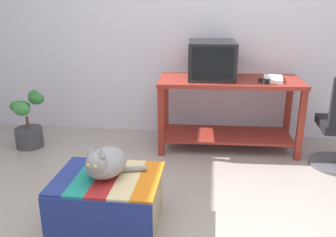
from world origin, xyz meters
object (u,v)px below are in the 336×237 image
Objects in this scene: keyboard at (209,80)px; cat at (105,163)px; tv_monitor at (212,60)px; book at (273,79)px; desk at (229,102)px; stapler at (264,81)px; potted_plant at (28,124)px; ottoman_with_blanket at (109,201)px.

cat is (-0.66, -1.36, -0.28)m from keyboard.
book is at bearing -9.19° from tv_monitor.
stapler is at bearing -25.77° from desk.
potted_plant is at bearing -175.91° from desk.
keyboard is 1.54m from cat.
cat is (-1.28, -1.48, -0.28)m from book.
keyboard is at bearing -97.14° from tv_monitor.
ottoman_with_blanket is 0.29m from cat.
desk reaches higher than potted_plant.
potted_plant is (-1.90, -0.29, -0.67)m from tv_monitor.
tv_monitor is 2.04m from potted_plant.
book is (0.61, -0.07, -0.16)m from tv_monitor.
cat is at bearing -116.10° from tv_monitor.
tv_monitor reaches higher than book.
desk is 13.23× the size of stapler.
tv_monitor is 0.25m from keyboard.
stapler reaches higher than potted_plant.
stapler is (0.52, 0.01, 0.01)m from keyboard.
stapler is at bearing 60.09° from cat.
keyboard is at bearing 64.55° from ottoman_with_blanket.
ottoman_with_blanket is (-0.65, -1.37, -0.57)m from keyboard.
potted_plant is at bearing 176.63° from keyboard.
stapler is (0.32, -0.14, 0.26)m from desk.
book is at bearing 49.40° from ottoman_with_blanket.
book is 2.04m from ottoman_with_blanket.
cat is at bearing 171.09° from ottoman_with_blanket.
potted_plant is (-1.89, -0.10, -0.50)m from keyboard.
ottoman_with_blanket is (-0.67, -1.56, -0.74)m from tv_monitor.
book is at bearing -8.22° from stapler.
stapler reaches higher than cat.
stapler is (1.18, 1.37, 0.29)m from cat.
cat is at bearing -122.40° from desk.
keyboard is 0.67× the size of potted_plant.
desk is 0.46m from tv_monitor.
potted_plant is (-1.24, 1.26, 0.07)m from ottoman_with_blanket.
potted_plant is (-2.09, -0.25, -0.25)m from desk.
book is (0.62, 0.12, 0.01)m from keyboard.
stapler is (0.51, -0.18, -0.16)m from tv_monitor.
desk is 0.49m from book.
ottoman_with_blanket is at bearing -45.61° from potted_plant.
stapler is at bearing 49.49° from ottoman_with_blanket.
desk is at bearing 29.03° from keyboard.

